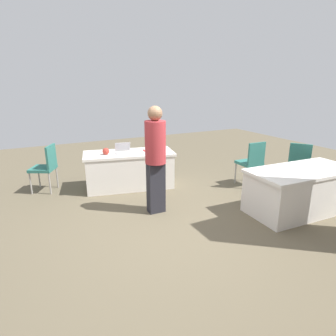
{
  "coord_description": "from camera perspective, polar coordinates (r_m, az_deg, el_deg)",
  "views": [
    {
      "loc": [
        1.85,
        3.48,
        2.15
      ],
      "look_at": [
        0.0,
        -0.2,
        0.9
      ],
      "focal_mm": 30.47,
      "sensor_mm": 36.0,
      "label": 1
    }
  ],
  "objects": [
    {
      "name": "ground_plane",
      "position": [
        4.49,
        1.18,
        -11.73
      ],
      "size": [
        14.4,
        14.4,
        0.0
      ],
      "primitive_type": "plane",
      "color": "brown"
    },
    {
      "name": "table_foreground",
      "position": [
        6.05,
        -7.7,
        -0.31
      ],
      "size": [
        1.96,
        1.15,
        0.75
      ],
      "rotation": [
        0.0,
        0.0,
        -0.21
      ],
      "color": "silver",
      "rests_on": "ground"
    },
    {
      "name": "table_mid_left",
      "position": [
        5.37,
        25.01,
        -4.05
      ],
      "size": [
        1.92,
        0.98,
        0.75
      ],
      "rotation": [
        0.0,
        0.0,
        -0.04
      ],
      "color": "silver",
      "rests_on": "ground"
    },
    {
      "name": "chair_near_front",
      "position": [
        6.56,
        24.8,
        1.15
      ],
      "size": [
        0.61,
        0.61,
        0.95
      ],
      "rotation": [
        0.0,
        0.0,
        2.18
      ],
      "color": "#9E9993",
      "rests_on": "ground"
    },
    {
      "name": "chair_tucked_left",
      "position": [
        6.24,
        16.39,
        1.45
      ],
      "size": [
        0.45,
        0.45,
        0.97
      ],
      "rotation": [
        0.0,
        0.0,
        3.11
      ],
      "color": "#9E9993",
      "rests_on": "ground"
    },
    {
      "name": "chair_tucked_right",
      "position": [
        6.21,
        -23.24,
        0.52
      ],
      "size": [
        0.59,
        0.59,
        0.95
      ],
      "rotation": [
        0.0,
        0.0,
        4.24
      ],
      "color": "#9E9993",
      "rests_on": "ground"
    },
    {
      "name": "person_attendee_browsing",
      "position": [
        4.65,
        -2.52,
        2.66
      ],
      "size": [
        0.34,
        0.34,
        1.79
      ],
      "rotation": [
        0.0,
        0.0,
        3.13
      ],
      "color": "#26262D",
      "rests_on": "ground"
    },
    {
      "name": "laptop_silver",
      "position": [
        5.89,
        -8.88,
        3.34
      ],
      "size": [
        0.36,
        0.34,
        0.21
      ],
      "rotation": [
        0.0,
        0.0,
        -0.15
      ],
      "color": "silver",
      "rests_on": "table_foreground"
    },
    {
      "name": "yarn_ball",
      "position": [
        5.83,
        -12.32,
        3.3
      ],
      "size": [
        0.14,
        0.14,
        0.14
      ],
      "primitive_type": "sphere",
      "color": "#B2382D",
      "rests_on": "table_foreground"
    },
    {
      "name": "scissors_red",
      "position": [
        6.05,
        -4.79,
        3.49
      ],
      "size": [
        0.06,
        0.18,
        0.01
      ],
      "primitive_type": "cube",
      "rotation": [
        0.0,
        0.0,
        1.42
      ],
      "color": "red",
      "rests_on": "table_foreground"
    }
  ]
}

